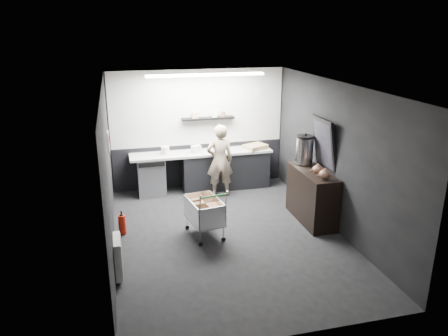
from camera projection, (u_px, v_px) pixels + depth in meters
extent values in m
plane|color=black|center=(228.00, 236.00, 7.89)|extent=(5.50, 5.50, 0.00)
plane|color=white|center=(229.00, 86.00, 7.04)|extent=(5.50, 5.50, 0.00)
plane|color=black|center=(198.00, 129.00, 10.00)|extent=(5.50, 0.00, 5.50)
plane|color=black|center=(290.00, 238.00, 4.93)|extent=(5.50, 0.00, 5.50)
plane|color=black|center=(108.00, 174.00, 7.00)|extent=(0.00, 5.50, 5.50)
plane|color=black|center=(335.00, 157.00, 7.92)|extent=(0.00, 5.50, 5.50)
cube|color=beige|center=(198.00, 108.00, 9.82)|extent=(3.95, 0.02, 1.70)
cube|color=black|center=(199.00, 165.00, 10.25)|extent=(3.95, 0.02, 1.00)
cube|color=black|center=(208.00, 118.00, 9.84)|extent=(1.20, 0.22, 0.04)
cylinder|color=silver|center=(258.00, 92.00, 10.04)|extent=(0.20, 0.03, 0.20)
cube|color=white|center=(109.00, 142.00, 8.14)|extent=(0.02, 0.30, 0.40)
cube|color=red|center=(109.00, 138.00, 8.12)|extent=(0.02, 0.22, 0.10)
cube|color=silver|center=(118.00, 257.00, 6.51)|extent=(0.10, 0.50, 0.60)
cube|color=white|center=(206.00, 75.00, 8.75)|extent=(2.40, 0.20, 0.04)
cube|color=black|center=(225.00, 170.00, 10.11)|extent=(2.00, 0.56, 0.85)
cube|color=#ABACA7|center=(202.00, 153.00, 9.84)|extent=(3.20, 0.60, 0.05)
cube|color=#9EA0A5|center=(151.00, 176.00, 9.72)|extent=(0.60, 0.58, 0.85)
cube|color=black|center=(152.00, 165.00, 9.33)|extent=(0.56, 0.02, 0.10)
imported|color=beige|center=(220.00, 161.00, 9.52)|extent=(0.60, 0.41, 1.61)
cube|color=silver|center=(205.00, 221.00, 7.83)|extent=(0.63, 0.86, 0.02)
cube|color=silver|center=(191.00, 212.00, 7.71)|extent=(0.15, 0.78, 0.42)
cube|color=silver|center=(218.00, 209.00, 7.83)|extent=(0.15, 0.78, 0.42)
cube|color=silver|center=(209.00, 219.00, 7.42)|extent=(0.51, 0.10, 0.42)
cube|color=silver|center=(200.00, 202.00, 8.13)|extent=(0.51, 0.10, 0.42)
cylinder|color=silver|center=(197.00, 237.00, 7.50)|extent=(0.02, 0.02, 0.28)
cylinder|color=silver|center=(221.00, 235.00, 7.60)|extent=(0.02, 0.02, 0.28)
cylinder|color=silver|center=(190.00, 220.00, 8.15)|extent=(0.02, 0.02, 0.28)
cylinder|color=silver|center=(212.00, 218.00, 8.25)|extent=(0.02, 0.02, 0.28)
cylinder|color=green|center=(209.00, 197.00, 7.22)|extent=(0.51, 0.12, 0.03)
cube|color=brown|center=(197.00, 210.00, 7.84)|extent=(0.27, 0.31, 0.35)
cube|color=brown|center=(213.00, 214.00, 7.71)|extent=(0.24, 0.29, 0.32)
cylinder|color=black|center=(197.00, 244.00, 7.54)|extent=(0.08, 0.04, 0.07)
cylinder|color=black|center=(190.00, 226.00, 8.19)|extent=(0.08, 0.04, 0.07)
cylinder|color=black|center=(221.00, 241.00, 7.64)|extent=(0.08, 0.04, 0.07)
cylinder|color=black|center=(212.00, 224.00, 8.29)|extent=(0.08, 0.04, 0.07)
cube|color=black|center=(312.00, 196.00, 8.38)|extent=(0.50, 1.34, 1.01)
cylinder|color=silver|center=(305.00, 151.00, 8.55)|extent=(0.34, 0.34, 0.51)
cylinder|color=black|center=(305.00, 137.00, 8.46)|extent=(0.34, 0.34, 0.04)
sphere|color=black|center=(306.00, 134.00, 8.44)|extent=(0.06, 0.06, 0.06)
ellipsoid|color=brown|center=(318.00, 169.00, 8.04)|extent=(0.20, 0.20, 0.16)
ellipsoid|color=brown|center=(325.00, 174.00, 7.78)|extent=(0.20, 0.20, 0.16)
cube|color=black|center=(324.00, 144.00, 8.16)|extent=(0.22, 0.78, 1.00)
cube|color=black|center=(323.00, 144.00, 8.16)|extent=(0.16, 0.67, 0.86)
cylinder|color=#AC1A0B|center=(122.00, 224.00, 7.89)|extent=(0.13, 0.13, 0.36)
cone|color=black|center=(121.00, 214.00, 7.83)|extent=(0.09, 0.09, 0.05)
cylinder|color=black|center=(121.00, 212.00, 7.81)|extent=(0.03, 0.03, 0.05)
cube|color=tan|center=(255.00, 147.00, 10.06)|extent=(0.60, 0.53, 0.10)
cylinder|color=#F5D4D5|center=(165.00, 150.00, 9.62)|extent=(0.18, 0.18, 0.18)
cube|color=silver|center=(196.00, 149.00, 9.73)|extent=(0.23, 0.20, 0.17)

